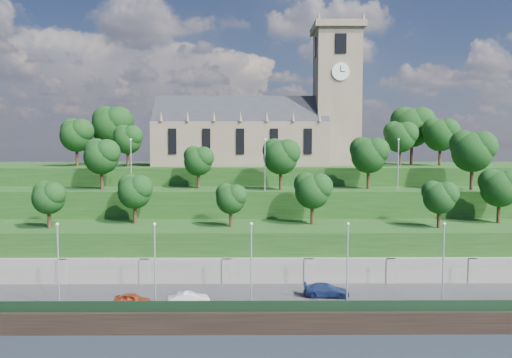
{
  "coord_description": "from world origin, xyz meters",
  "views": [
    {
      "loc": [
        -1.91,
        -48.53,
        18.82
      ],
      "look_at": [
        -1.3,
        30.0,
        13.47
      ],
      "focal_mm": 35.0,
      "sensor_mm": 36.0,
      "label": 1
    }
  ],
  "objects_px": {
    "car_left": "(133,299)",
    "car_middle": "(189,299)",
    "car_right": "(326,290)",
    "church": "(266,125)"
  },
  "relations": [
    {
      "from": "car_left",
      "to": "car_right",
      "type": "bearing_deg",
      "value": -73.02
    },
    {
      "from": "car_left",
      "to": "car_middle",
      "type": "bearing_deg",
      "value": -82.2
    },
    {
      "from": "car_middle",
      "to": "church",
      "type": "bearing_deg",
      "value": -23.29
    },
    {
      "from": "car_left",
      "to": "church",
      "type": "bearing_deg",
      "value": -10.38
    },
    {
      "from": "car_left",
      "to": "car_middle",
      "type": "distance_m",
      "value": 5.93
    },
    {
      "from": "car_middle",
      "to": "car_right",
      "type": "height_order",
      "value": "car_right"
    },
    {
      "from": "car_right",
      "to": "church",
      "type": "bearing_deg",
      "value": 13.07
    },
    {
      "from": "church",
      "to": "car_left",
      "type": "relative_size",
      "value": 10.34
    },
    {
      "from": "car_middle",
      "to": "car_right",
      "type": "xyz_separation_m",
      "value": [
        14.9,
        3.0,
        0.01
      ]
    },
    {
      "from": "church",
      "to": "car_middle",
      "type": "relative_size",
      "value": 8.84
    }
  ]
}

